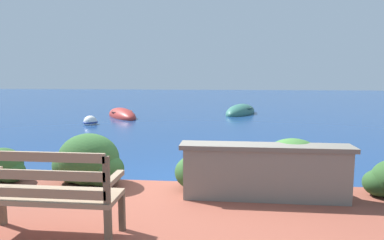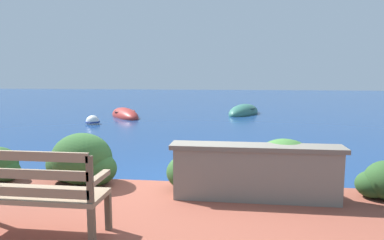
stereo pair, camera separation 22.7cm
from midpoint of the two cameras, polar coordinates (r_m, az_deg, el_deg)
The scene contains 10 objects.
ground_plane at distance 5.42m, azimuth -0.13°, elevation -12.51°, with size 80.00×80.00×0.00m.
park_bench at distance 3.78m, azimuth -24.67°, elevation -10.87°, with size 1.42×0.48×0.93m.
stone_wall at distance 4.64m, azimuth 10.67°, elevation -8.44°, with size 2.24×0.39×0.73m.
hedge_clump_far_left at distance 6.13m, azimuth -30.01°, elevation -6.79°, with size 0.77×0.56×0.52m.
hedge_clump_left at distance 5.43m, azimuth -18.08°, elevation -6.73°, with size 1.14×0.82×0.77m.
hedge_clump_centre at distance 4.86m, azimuth 1.90°, elevation -8.30°, with size 1.05×0.76×0.71m.
hedge_clump_right at distance 4.93m, azimuth 14.95°, elevation -8.03°, with size 1.14×0.82×0.77m.
rowboat_nearest at distance 15.71m, azimuth -12.00°, elevation 0.71°, with size 2.35×2.90×0.71m.
rowboat_mid at distance 16.72m, azimuth 7.72°, elevation 1.24°, with size 2.03×2.98×0.84m.
mooring_buoy at distance 13.60m, azimuth -17.05°, elevation -0.35°, with size 0.56×0.56×0.51m.
Camera 1 is at (0.42, -5.08, 1.85)m, focal length 32.00 mm.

